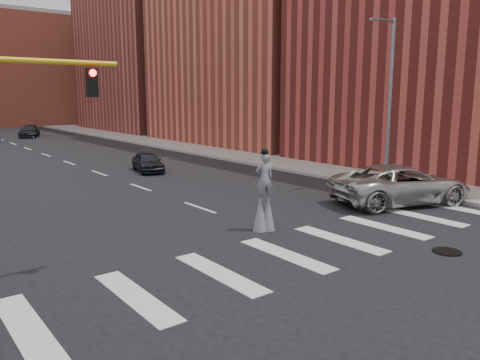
# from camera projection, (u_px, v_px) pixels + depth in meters

# --- Properties ---
(ground_plane) EXTENTS (160.00, 160.00, 0.00)m
(ground_plane) POSITION_uv_depth(u_px,v_px,m) (337.00, 255.00, 14.80)
(ground_plane) COLOR black
(ground_plane) RESTS_ON ground
(sidewalk_right) EXTENTS (5.00, 90.00, 0.18)m
(sidewalk_right) POSITION_uv_depth(u_px,v_px,m) (214.00, 151.00, 41.76)
(sidewalk_right) COLOR gray
(sidewalk_right) RESTS_ON ground
(manhole) EXTENTS (0.90, 0.90, 0.04)m
(manhole) POSITION_uv_depth(u_px,v_px,m) (447.00, 252.00, 15.04)
(manhole) COLOR black
(manhole) RESTS_ON ground
(building_near) EXTENTS (16.00, 20.00, 22.00)m
(building_near) POSITION_uv_depth(u_px,v_px,m) (465.00, 7.00, 32.32)
(building_near) COLOR maroon
(building_near) RESTS_ON ground
(building_mid) EXTENTS (16.00, 22.00, 24.00)m
(building_mid) POSITION_uv_depth(u_px,v_px,m) (260.00, 28.00, 49.26)
(building_mid) COLOR #C6563E
(building_mid) RESTS_ON ground
(building_far) EXTENTS (16.00, 22.00, 20.00)m
(building_far) POSITION_uv_depth(u_px,v_px,m) (154.00, 61.00, 68.29)
(building_far) COLOR #9F453A
(building_far) RESTS_ON ground
(building_backdrop) EXTENTS (26.00, 14.00, 18.00)m
(building_backdrop) POSITION_uv_depth(u_px,v_px,m) (0.00, 71.00, 77.51)
(building_backdrop) COLOR #C6563E
(building_backdrop) RESTS_ON ground
(streetlight) EXTENTS (2.05, 0.20, 9.00)m
(streetlight) POSITION_uv_depth(u_px,v_px,m) (389.00, 97.00, 25.16)
(streetlight) COLOR slate
(streetlight) RESTS_ON ground
(stilt_performer) EXTENTS (0.82, 0.63, 3.09)m
(stilt_performer) POSITION_uv_depth(u_px,v_px,m) (264.00, 198.00, 17.27)
(stilt_performer) COLOR #311E13
(stilt_performer) RESTS_ON ground
(suv_crossing) EXTENTS (7.17, 4.94, 1.82)m
(suv_crossing) POSITION_uv_depth(u_px,v_px,m) (401.00, 184.00, 21.71)
(suv_crossing) COLOR #ADABA3
(suv_crossing) RESTS_ON ground
(car_near) EXTENTS (2.34, 4.06, 1.30)m
(car_near) POSITION_uv_depth(u_px,v_px,m) (148.00, 162.00, 30.91)
(car_near) COLOR black
(car_near) RESTS_ON ground
(car_far) EXTENTS (3.64, 5.24, 1.41)m
(car_far) POSITION_uv_depth(u_px,v_px,m) (29.00, 131.00, 56.62)
(car_far) COLOR black
(car_far) RESTS_ON ground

